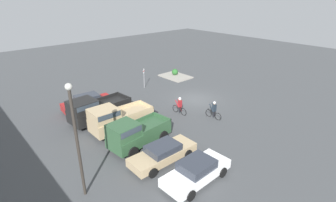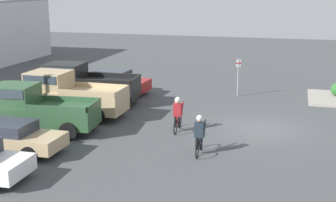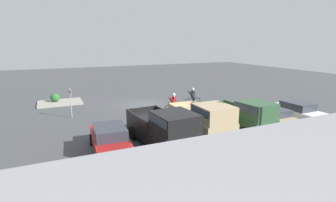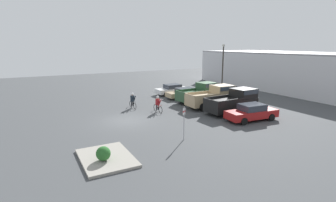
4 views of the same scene
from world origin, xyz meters
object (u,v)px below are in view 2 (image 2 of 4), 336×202
cyclist_0 (178,113)px  cyclist_1 (199,134)px  pickup_truck_2 (84,83)px  pickup_truck_0 (35,108)px  sedan_2 (112,82)px  pickup_truck_1 (68,94)px  fire_lane_sign (238,73)px  sedan_1 (7,136)px

cyclist_0 → cyclist_1: size_ratio=1.01×
pickup_truck_2 → cyclist_1: 10.42m
pickup_truck_0 → cyclist_1: (-0.87, -7.96, -0.31)m
pickup_truck_2 → sedan_2: bearing=-12.0°
pickup_truck_0 → pickup_truck_1: size_ratio=0.97×
pickup_truck_0 → fire_lane_sign: 12.71m
pickup_truck_0 → sedan_2: pickup_truck_0 is taller
pickup_truck_1 → fire_lane_sign: 10.50m
pickup_truck_0 → pickup_truck_1: bearing=-4.8°
pickup_truck_1 → cyclist_0: size_ratio=2.95×
cyclist_1 → fire_lane_sign: bearing=-1.1°
cyclist_1 → fire_lane_sign: 10.62m
sedan_1 → cyclist_0: bearing=-52.6°
pickup_truck_0 → pickup_truck_2: 5.62m
pickup_truck_1 → sedan_1: bearing=-179.4°
pickup_truck_1 → cyclist_0: 6.20m
pickup_truck_2 → cyclist_0: bearing=-119.7°
pickup_truck_1 → fire_lane_sign: bearing=-49.1°
fire_lane_sign → pickup_truck_0: bearing=140.0°
fire_lane_sign → pickup_truck_2: bearing=116.2°
cyclist_0 → pickup_truck_0: bearing=106.4°
fire_lane_sign → sedan_2: bearing=99.4°
sedan_1 → sedan_2: 11.20m
pickup_truck_1 → cyclist_1: pickup_truck_1 is taller
sedan_2 → cyclist_0: cyclist_0 is taller
cyclist_1 → fire_lane_sign: fire_lane_sign is taller
sedan_1 → sedan_2: sedan_2 is taller
pickup_truck_1 → fire_lane_sign: (6.88, -7.93, 0.25)m
cyclist_0 → sedan_2: bearing=42.1°
cyclist_1 → pickup_truck_0: bearing=83.8°
pickup_truck_1 → cyclist_1: (-3.72, -7.72, -0.35)m
fire_lane_sign → pickup_truck_1: bearing=130.9°
pickup_truck_2 → fire_lane_sign: fire_lane_sign is taller
sedan_1 → pickup_truck_1: 5.63m
cyclist_0 → fire_lane_sign: 8.09m
sedan_1 → cyclist_1: bearing=-76.1°
pickup_truck_2 → cyclist_0: (-3.74, -6.55, -0.32)m
pickup_truck_2 → fire_lane_sign: bearing=-63.8°
pickup_truck_2 → pickup_truck_0: bearing=-177.9°
sedan_1 → fire_lane_sign: bearing=-32.2°
pickup_truck_0 → cyclist_0: pickup_truck_0 is taller
sedan_1 → sedan_2: bearing=-0.5°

